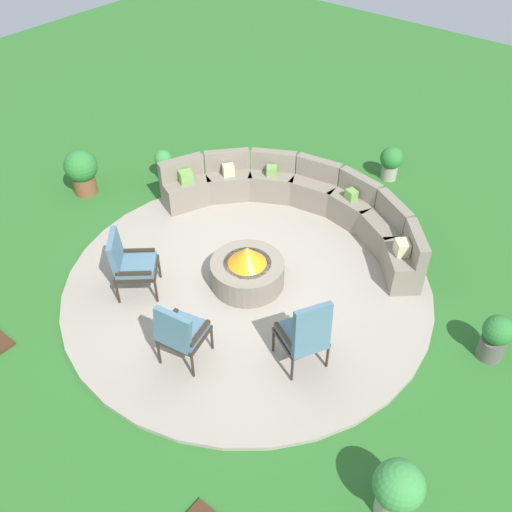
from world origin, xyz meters
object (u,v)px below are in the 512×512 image
(curved_stone_bench, at_px, (302,203))
(potted_plant_4, at_px, (82,170))
(potted_plant_1, at_px, (397,490))
(potted_plant_2, at_px, (496,337))
(lounge_chair_front_right, at_px, (180,332))
(lounge_chair_front_left, at_px, (130,262))
(lounge_chair_back_left, at_px, (305,334))
(fire_pit, at_px, (247,270))
(potted_plant_3, at_px, (391,161))
(potted_plant_0, at_px, (164,163))

(curved_stone_bench, bearing_deg, potted_plant_4, -153.93)
(curved_stone_bench, bearing_deg, potted_plant_1, -43.61)
(curved_stone_bench, height_order, potted_plant_2, curved_stone_bench)
(lounge_chair_front_right, bearing_deg, lounge_chair_front_left, 148.18)
(lounge_chair_back_left, xyz_separation_m, potted_plant_4, (-5.34, 0.75, -0.16))
(curved_stone_bench, bearing_deg, lounge_chair_back_left, -53.95)
(potted_plant_2, distance_m, potted_plant_4, 7.19)
(fire_pit, height_order, curved_stone_bench, curved_stone_bench)
(curved_stone_bench, height_order, potted_plant_3, curved_stone_bench)
(lounge_chair_back_left, bearing_deg, potted_plant_1, -91.77)
(lounge_chair_front_left, bearing_deg, potted_plant_2, 73.89)
(lounge_chair_front_left, xyz_separation_m, potted_plant_0, (-1.86, 2.42, -0.26))
(potted_plant_3, relative_size, potted_plant_4, 0.76)
(potted_plant_4, bearing_deg, curved_stone_bench, 26.07)
(lounge_chair_front_left, bearing_deg, potted_plant_4, -155.75)
(potted_plant_3, height_order, potted_plant_4, potted_plant_4)
(fire_pit, distance_m, potted_plant_2, 3.44)
(fire_pit, bearing_deg, potted_plant_4, 179.27)
(potted_plant_0, xyz_separation_m, potted_plant_1, (6.35, -2.93, 0.11))
(fire_pit, xyz_separation_m, curved_stone_bench, (-0.30, 1.78, 0.07))
(fire_pit, relative_size, lounge_chair_front_right, 1.05)
(lounge_chair_front_left, relative_size, potted_plant_2, 1.47)
(potted_plant_2, height_order, potted_plant_3, potted_plant_2)
(lounge_chair_front_right, height_order, potted_plant_0, lounge_chair_front_right)
(lounge_chair_front_right, relative_size, potted_plant_0, 1.74)
(fire_pit, height_order, lounge_chair_front_left, lounge_chair_front_left)
(lounge_chair_front_left, height_order, potted_plant_1, lounge_chair_front_left)
(potted_plant_4, bearing_deg, lounge_chair_front_right, -22.14)
(lounge_chair_front_left, bearing_deg, lounge_chair_back_left, 57.88)
(lounge_chair_front_right, relative_size, potted_plant_3, 1.59)
(lounge_chair_front_right, bearing_deg, lounge_chair_back_left, 23.12)
(potted_plant_4, bearing_deg, potted_plant_3, 43.77)
(lounge_chair_front_right, height_order, potted_plant_1, lounge_chair_front_right)
(lounge_chair_front_right, distance_m, potted_plant_3, 5.54)
(potted_plant_0, height_order, potted_plant_4, potted_plant_4)
(fire_pit, height_order, potted_plant_2, fire_pit)
(fire_pit, distance_m, potted_plant_0, 3.30)
(potted_plant_0, bearing_deg, potted_plant_3, 39.20)
(fire_pit, bearing_deg, potted_plant_0, 157.39)
(potted_plant_0, bearing_deg, curved_stone_bench, 10.53)
(lounge_chair_back_left, xyz_separation_m, potted_plant_2, (1.79, 1.68, -0.26))
(fire_pit, height_order, lounge_chair_front_right, lounge_chair_front_right)
(lounge_chair_front_left, relative_size, lounge_chair_front_right, 0.99)
(potted_plant_1, bearing_deg, curved_stone_bench, 136.39)
(potted_plant_0, bearing_deg, lounge_chair_front_right, -41.04)
(curved_stone_bench, xyz_separation_m, lounge_chair_back_left, (1.81, -2.48, 0.24))
(lounge_chair_back_left, height_order, potted_plant_0, lounge_chair_back_left)
(lounge_chair_back_left, height_order, potted_plant_1, lounge_chair_back_left)
(potted_plant_0, xyz_separation_m, potted_plant_3, (3.24, 2.64, 0.03))
(lounge_chair_front_left, height_order, potted_plant_0, lounge_chair_front_left)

